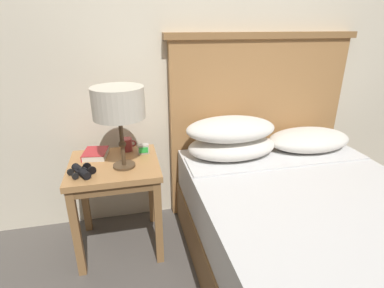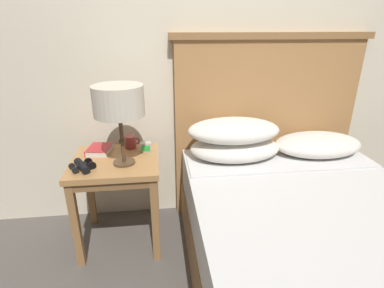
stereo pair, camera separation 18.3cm
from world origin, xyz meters
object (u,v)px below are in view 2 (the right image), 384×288
(coffee_mug, at_px, (131,142))
(alarm_clock, at_px, (146,147))
(table_lamp, at_px, (119,102))
(bed, at_px, (313,243))
(binoculars_pair, at_px, (82,166))
(nightstand, at_px, (117,172))
(book_on_nightstand, at_px, (99,150))

(coffee_mug, xyz_separation_m, alarm_clock, (0.10, -0.07, -0.01))
(alarm_clock, bearing_deg, coffee_mug, 146.19)
(alarm_clock, bearing_deg, table_lamp, -126.37)
(bed, bearing_deg, alarm_clock, 142.20)
(binoculars_pair, bearing_deg, coffee_mug, 48.95)
(nightstand, bearing_deg, coffee_mug, 64.15)
(bed, bearing_deg, coffee_mug, 142.60)
(book_on_nightstand, xyz_separation_m, binoculars_pair, (-0.06, -0.24, 0.00))
(bed, distance_m, binoculars_pair, 1.34)
(nightstand, relative_size, coffee_mug, 5.91)
(bed, bearing_deg, table_lamp, 153.29)
(table_lamp, xyz_separation_m, book_on_nightstand, (-0.18, 0.19, -0.36))
(bed, xyz_separation_m, coffee_mug, (-0.97, 0.74, 0.32))
(coffee_mug, bearing_deg, book_on_nightstand, -165.35)
(coffee_mug, relative_size, alarm_clock, 1.47)
(nightstand, xyz_separation_m, bed, (1.05, -0.56, -0.19))
(coffee_mug, distance_m, alarm_clock, 0.12)
(bed, distance_m, table_lamp, 1.29)
(table_lamp, distance_m, book_on_nightstand, 0.44)
(bed, xyz_separation_m, alarm_clock, (-0.86, 0.67, 0.31))
(table_lamp, bearing_deg, coffee_mug, 84.40)
(book_on_nightstand, xyz_separation_m, coffee_mug, (0.20, 0.05, 0.02))
(nightstand, relative_size, table_lamp, 1.29)
(book_on_nightstand, distance_m, alarm_clock, 0.30)
(nightstand, distance_m, coffee_mug, 0.24)
(nightstand, distance_m, table_lamp, 0.47)
(binoculars_pair, distance_m, coffee_mug, 0.39)
(bed, relative_size, coffee_mug, 19.10)
(book_on_nightstand, relative_size, alarm_clock, 2.75)
(binoculars_pair, xyz_separation_m, coffee_mug, (0.26, 0.29, 0.02))
(book_on_nightstand, bearing_deg, bed, -30.49)
(nightstand, relative_size, bed, 0.31)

